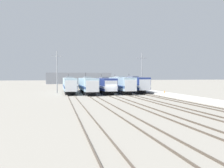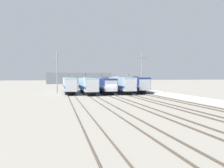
# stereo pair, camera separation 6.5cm
# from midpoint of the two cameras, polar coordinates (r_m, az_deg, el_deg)

# --- Properties ---
(ground_plane) EXTENTS (400.00, 400.00, 0.00)m
(ground_plane) POSITION_cam_midpoint_polar(r_m,az_deg,el_deg) (48.47, -0.25, -3.08)
(ground_plane) COLOR gray
(rail_pair_far_left) EXTENTS (1.50, 120.00, 0.15)m
(rail_pair_far_left) POSITION_cam_midpoint_polar(r_m,az_deg,el_deg) (47.22, -10.52, -3.15)
(rail_pair_far_left) COLOR #4C4238
(rail_pair_far_left) RESTS_ON ground_plane
(rail_pair_center_left) EXTENTS (1.51, 120.00, 0.15)m
(rail_pair_center_left) POSITION_cam_midpoint_polar(r_m,az_deg,el_deg) (47.65, -5.32, -3.08)
(rail_pair_center_left) COLOR #4C4238
(rail_pair_center_left) RESTS_ON ground_plane
(rail_pair_center) EXTENTS (1.51, 120.00, 0.15)m
(rail_pair_center) POSITION_cam_midpoint_polar(r_m,az_deg,el_deg) (48.47, -0.25, -2.99)
(rail_pair_center) COLOR #4C4238
(rail_pair_center) RESTS_ON ground_plane
(rail_pair_center_right) EXTENTS (1.51, 120.00, 0.15)m
(rail_pair_center_right) POSITION_cam_midpoint_polar(r_m,az_deg,el_deg) (49.65, 4.62, -2.87)
(rail_pair_center_right) COLOR #4C4238
(rail_pair_center_right) RESTS_ON ground_plane
(rail_pair_far_right) EXTENTS (1.50, 120.00, 0.15)m
(rail_pair_far_right) POSITION_cam_midpoint_polar(r_m,az_deg,el_deg) (51.17, 9.23, -2.75)
(rail_pair_far_right) COLOR #4C4238
(rail_pair_far_right) RESTS_ON ground_plane
(locomotive_far_left) EXTENTS (2.83, 19.18, 4.95)m
(locomotive_far_left) POSITION_cam_midpoint_polar(r_m,az_deg,el_deg) (57.14, -11.09, -0.15)
(locomotive_far_left) COLOR #232326
(locomotive_far_left) RESTS_ON ground_plane
(locomotive_center_left) EXTENTS (3.06, 16.68, 5.26)m
(locomotive_center_left) POSITION_cam_midpoint_polar(r_m,az_deg,el_deg) (54.01, -6.34, -0.27)
(locomotive_center_left) COLOR #232326
(locomotive_center_left) RESTS_ON ground_plane
(locomotive_center) EXTENTS (3.13, 16.18, 4.90)m
(locomotive_center) POSITION_cam_midpoint_polar(r_m,az_deg,el_deg) (55.41, -1.99, -0.23)
(locomotive_center) COLOR black
(locomotive_center) RESTS_ON ground_plane
(locomotive_center_right) EXTENTS (3.06, 19.60, 4.87)m
(locomotive_center_right) POSITION_cam_midpoint_polar(r_m,az_deg,el_deg) (57.44, 2.03, -0.05)
(locomotive_center_right) COLOR #232326
(locomotive_center_right) RESTS_ON ground_plane
(locomotive_far_right) EXTENTS (3.12, 17.11, 5.03)m
(locomotive_far_right) POSITION_cam_midpoint_polar(r_m,az_deg,el_deg) (59.80, 5.73, 0.03)
(locomotive_far_right) COLOR black
(locomotive_far_right) RESTS_ON ground_plane
(catenary_tower_left) EXTENTS (2.92, 0.26, 10.75)m
(catenary_tower_left) POSITION_cam_midpoint_polar(r_m,az_deg,el_deg) (57.51, -14.13, 3.41)
(catenary_tower_left) COLOR gray
(catenary_tower_left) RESTS_ON ground_plane
(catenary_tower_right) EXTENTS (2.92, 0.26, 10.75)m
(catenary_tower_right) POSITION_cam_midpoint_polar(r_m,az_deg,el_deg) (61.81, 7.84, 3.35)
(catenary_tower_right) COLOR gray
(catenary_tower_right) RESTS_ON ground_plane
(platform) EXTENTS (4.00, 120.00, 0.35)m
(platform) POSITION_cam_midpoint_polar(r_m,az_deg,el_deg) (53.02, 13.62, -2.51)
(platform) COLOR beige
(platform) RESTS_ON ground_plane
(traffic_cone) EXTENTS (0.36, 0.36, 0.57)m
(traffic_cone) POSITION_cam_midpoint_polar(r_m,az_deg,el_deg) (54.27, 13.61, -1.92)
(traffic_cone) COLOR orange
(traffic_cone) RESTS_ON platform
(depot_building) EXTENTS (36.96, 11.28, 6.35)m
(depot_building) POSITION_cam_midpoint_polar(r_m,az_deg,el_deg) (130.99, -8.60, 1.49)
(depot_building) COLOR gray
(depot_building) RESTS_ON ground_plane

